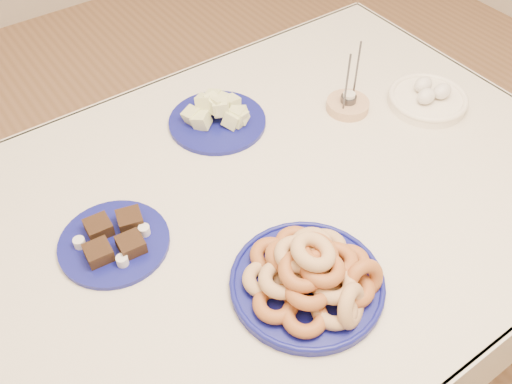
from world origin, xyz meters
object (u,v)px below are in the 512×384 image
Objects in this scene: dining_table at (244,238)px; donut_platter at (311,276)px; brownie_plate at (114,240)px; candle_holder at (348,104)px; melon_plate at (218,115)px; egg_bowl at (428,98)px.

dining_table is 4.31× the size of donut_platter.
dining_table is at bearing -15.08° from brownie_plate.
candle_holder reaches higher than dining_table.
donut_platter reaches higher than brownie_plate.
dining_table is 5.30× the size of melon_plate.
donut_platter is 0.59m from candle_holder.
egg_bowl reaches higher than brownie_plate.
brownie_plate is at bearing 176.78° from egg_bowl.
dining_table is 0.34m from melon_plate.
melon_plate is at bearing 152.15° from egg_bowl.
donut_platter reaches higher than melon_plate.
candle_holder reaches higher than melon_plate.
candle_holder is at bearing 4.81° from brownie_plate.
brownie_plate is 1.24× the size of egg_bowl.
egg_bowl is (0.19, -0.11, 0.00)m from candle_holder.
candle_holder is (0.31, -0.15, -0.01)m from melon_plate.
melon_plate is 0.46m from brownie_plate.
melon_plate is 1.69× the size of candle_holder.
melon_plate is (0.12, 0.29, 0.13)m from dining_table.
dining_table is at bearing -112.55° from melon_plate.
melon_plate is 0.35m from candle_holder.
egg_bowl is (0.62, 0.02, 0.13)m from dining_table.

